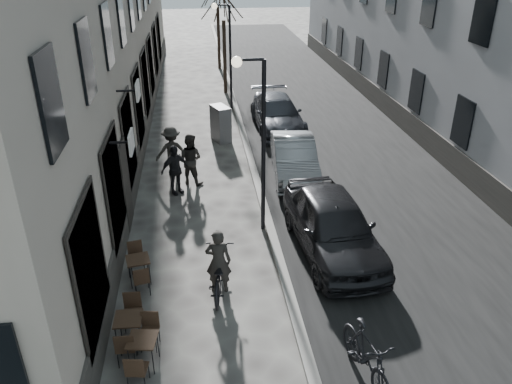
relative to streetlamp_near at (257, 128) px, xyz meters
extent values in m
cube|color=black|center=(4.02, 10.00, -3.16)|extent=(7.30, 60.00, 0.00)
cube|color=slate|center=(0.37, 10.00, -3.10)|extent=(0.25, 60.00, 0.12)
cylinder|color=black|center=(0.17, 0.00, -0.66)|extent=(0.12, 0.12, 5.00)
cylinder|color=black|center=(-0.18, 0.00, 1.84)|extent=(0.70, 0.08, 0.08)
sphere|color=#FFF2CC|center=(-0.53, 0.00, 1.79)|extent=(0.28, 0.28, 0.28)
cylinder|color=black|center=(0.17, 12.00, -0.66)|extent=(0.12, 0.12, 5.00)
cylinder|color=black|center=(-0.18, 12.00, 1.84)|extent=(0.70, 0.08, 0.08)
sphere|color=#FFF2CC|center=(-0.53, 12.00, 1.79)|extent=(0.28, 0.28, 0.28)
cylinder|color=black|center=(0.07, 15.00, -1.21)|extent=(0.20, 0.20, 3.90)
cylinder|color=black|center=(0.07, 21.00, -1.21)|extent=(0.20, 0.20, 3.90)
cube|color=black|center=(-2.91, -5.03, -2.49)|extent=(0.64, 0.64, 0.04)
cylinder|color=black|center=(-3.18, -5.23, -2.83)|extent=(0.02, 0.02, 0.65)
cylinder|color=black|center=(-2.72, -5.30, -2.83)|extent=(0.02, 0.02, 0.65)
cylinder|color=black|center=(-3.11, -4.76, -2.83)|extent=(0.02, 0.02, 0.65)
cylinder|color=black|center=(-2.64, -4.83, -2.83)|extent=(0.02, 0.02, 0.65)
cube|color=black|center=(-3.25, -4.39, -2.48)|extent=(0.58, 0.58, 0.04)
cylinder|color=black|center=(-3.50, -4.62, -2.83)|extent=(0.02, 0.02, 0.66)
cylinder|color=black|center=(-3.02, -4.63, -2.83)|extent=(0.02, 0.02, 0.66)
cylinder|color=black|center=(-3.49, -4.14, -2.83)|extent=(0.02, 0.02, 0.66)
cylinder|color=black|center=(-3.01, -4.15, -2.83)|extent=(0.02, 0.02, 0.66)
cube|color=black|center=(-3.25, -2.19, -2.50)|extent=(0.66, 0.66, 0.04)
cylinder|color=black|center=(-3.43, -2.47, -2.84)|extent=(0.02, 0.02, 0.64)
cylinder|color=black|center=(-2.97, -2.37, -2.84)|extent=(0.02, 0.02, 0.64)
cylinder|color=black|center=(-3.52, -2.01, -2.84)|extent=(0.02, 0.02, 0.64)
cylinder|color=black|center=(-3.07, -1.92, -2.84)|extent=(0.02, 0.02, 0.64)
cube|color=#57585A|center=(-0.63, 7.47, -2.40)|extent=(0.88, 1.14, 1.51)
imported|color=black|center=(-1.28, -2.78, -2.64)|extent=(0.96, 2.06, 1.04)
imported|color=black|center=(-1.28, -2.78, -2.31)|extent=(0.67, 0.49, 1.70)
imported|color=black|center=(-1.92, 3.40, -2.24)|extent=(1.11, 1.02, 1.83)
imported|color=#2B2926|center=(-2.57, 4.22, -2.24)|extent=(1.27, 0.85, 1.83)
imported|color=black|center=(-2.44, 2.68, -2.30)|extent=(1.08, 0.89, 1.72)
imported|color=black|center=(1.89, -1.39, -2.34)|extent=(2.23, 4.90, 1.63)
imported|color=gray|center=(1.79, 3.61, -2.47)|extent=(1.82, 4.32, 1.39)
imported|color=#35373E|center=(1.99, 8.68, -2.45)|extent=(2.11, 4.97, 1.43)
imported|color=black|center=(1.37, -5.92, -2.56)|extent=(0.88, 2.06, 1.20)
camera|label=1|loc=(-1.59, -12.69, 4.54)|focal=35.00mm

